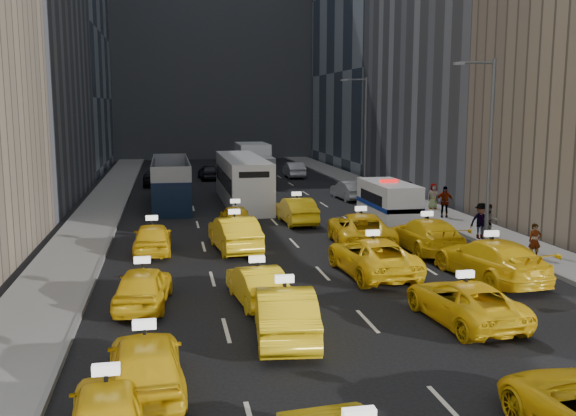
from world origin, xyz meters
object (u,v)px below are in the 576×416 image
Objects in this scene: double_decker at (171,183)px; box_truck at (254,164)px; city_bus at (242,181)px; taxi_0 at (108,411)px; nypd_van at (388,202)px; pedestrian_0 at (535,241)px.

box_truck is (7.28, 11.43, 0.18)m from double_decker.
city_bus is 1.61× the size of box_truck.
double_decker reaches higher than taxi_0.
city_bus is (4.91, 0.05, 0.08)m from double_decker.
city_bus is (6.45, 31.69, 0.96)m from taxi_0.
box_truck is (8.82, 43.07, 1.07)m from taxi_0.
pedestrian_0 is at bearing -80.34° from nypd_van.
pedestrian_0 is (8.31, -30.63, -0.81)m from box_truck.
nypd_van is at bearing -124.16° from taxi_0.
pedestrian_0 is (15.59, -19.21, -0.64)m from double_decker.
double_decker reaches higher than nypd_van.
nypd_van is 0.47× the size of city_bus.
city_bus is at bearing 129.55° from pedestrian_0.
nypd_van is at bearing 115.24° from pedestrian_0.
city_bus is at bearing 128.16° from nypd_van.
double_decker is at bearing 139.59° from pedestrian_0.
nypd_van is 11.41m from city_bus.
double_decker is 0.86× the size of city_bus.
pedestrian_0 reaches higher than taxi_0.
city_bus reaches higher than nypd_van.
city_bus is (-7.81, 8.31, 0.51)m from nypd_van.
box_truck is at bearing 77.97° from city_bus.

